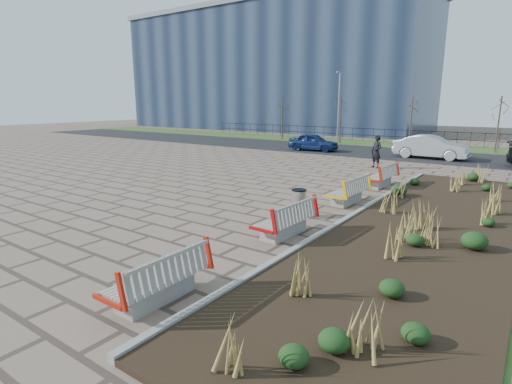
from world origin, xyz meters
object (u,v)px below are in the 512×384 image
Objects in this scene: bench_d at (380,175)px; bench_a at (155,276)px; pedestrian at (376,152)px; car_silver at (431,147)px; bench_b at (284,218)px; lamp_west at (339,109)px; bench_c at (347,190)px; car_blue at (313,142)px; litter_bin at (299,203)px.

bench_a is at bearing -87.06° from bench_d.
pedestrian reaches higher than car_silver.
bench_b is 18.58m from car_silver.
lamp_west is at bearing 122.72° from bench_d.
bench_c is 21.52m from lamp_west.
bench_a is 1.00× the size of bench_d.
bench_a is at bearing -86.76° from bench_c.
bench_b is 19.82m from car_blue.
litter_bin is at bearing -159.90° from car_blue.
bench_b is 13.05m from pedestrian.
bench_b is 0.35× the size of lamp_west.
bench_d is at bearing 90.09° from bench_a.
car_silver reaches higher than bench_a.
pedestrian reaches higher than bench_a.
bench_c is 8.71m from pedestrian.
litter_bin is 0.24× the size of car_blue.
bench_a is at bearing -179.65° from car_silver.
bench_a is 0.46× the size of car_silver.
bench_c is 15.93m from car_blue.
bench_c is 14.17m from car_silver.
bench_b is 1.14× the size of pedestrian.
litter_bin is at bearing 110.51° from bench_b.
bench_d is (0.00, 12.63, 0.00)m from bench_a.
litter_bin is at bearing 178.51° from car_silver.
car_silver is at bearing 88.56° from litter_bin.
bench_c reaches higher than litter_bin.
pedestrian is at bearing -56.61° from lamp_west.
bench_b reaches higher than litter_bin.
bench_c is at bearing -54.44° from pedestrian.
car_silver reaches higher than car_blue.
lamp_west is (-8.84, 5.22, 2.27)m from car_silver.
car_silver is (-0.16, 10.51, 0.27)m from bench_d.
car_blue reaches higher than bench_a.
bench_b is at bearing 90.09° from bench_a.
pedestrian is 0.40× the size of car_silver.
bench_a and bench_c have the same top height.
litter_bin is 0.15× the size of lamp_west.
lamp_west reaches higher than pedestrian.
lamp_west is (-8.42, 21.90, 2.60)m from litter_bin.
litter_bin is at bearing 95.24° from bench_a.
bench_c and bench_d have the same top height.
pedestrian is 0.49× the size of car_blue.
bench_d is at bearing 93.24° from bench_c.
bench_c is (0.00, 8.98, 0.00)m from bench_a.
bench_c is 2.59m from litter_bin.
car_silver is at bearing -91.50° from car_blue.
pedestrian reaches higher than car_blue.
litter_bin is 17.87m from car_blue.
pedestrian is (-1.83, 4.85, 0.42)m from bench_d.
bench_b is at bearing -179.55° from car_silver.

